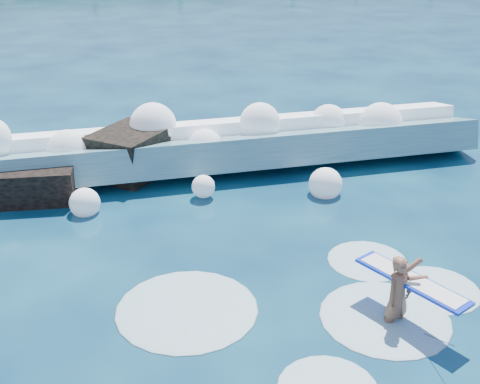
# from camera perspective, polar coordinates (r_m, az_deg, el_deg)

# --- Properties ---
(ground) EXTENTS (200.00, 200.00, 0.00)m
(ground) POSITION_cam_1_polar(r_m,az_deg,el_deg) (13.14, -4.27, -8.99)
(ground) COLOR #07223E
(ground) RESTS_ON ground
(breaking_wave) EXTENTS (19.23, 2.94, 1.66)m
(breaking_wave) POSITION_cam_1_polar(r_m,az_deg,el_deg) (18.99, -5.84, 3.92)
(breaking_wave) COLOR teal
(breaking_wave) RESTS_ON ground
(rock_cluster) EXTENTS (8.82, 3.57, 1.60)m
(rock_cluster) POSITION_cam_1_polar(r_m,az_deg,el_deg) (18.55, -19.63, 1.80)
(rock_cluster) COLOR black
(rock_cluster) RESTS_ON ground
(surfer_with_board) EXTENTS (1.49, 2.91, 1.75)m
(surfer_with_board) POSITION_cam_1_polar(r_m,az_deg,el_deg) (12.16, 15.03, -9.28)
(surfer_with_board) COLOR brown
(surfer_with_board) RESTS_ON ground
(wave_spray) EXTENTS (14.93, 4.71, 2.30)m
(wave_spray) POSITION_cam_1_polar(r_m,az_deg,el_deg) (18.65, -5.44, 5.06)
(wave_spray) COLOR white
(wave_spray) RESTS_ON ground
(surf_foam) EXTENTS (9.26, 5.50, 0.15)m
(surf_foam) POSITION_cam_1_polar(r_m,az_deg,el_deg) (12.52, 7.89, -11.09)
(surf_foam) COLOR silver
(surf_foam) RESTS_ON ground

